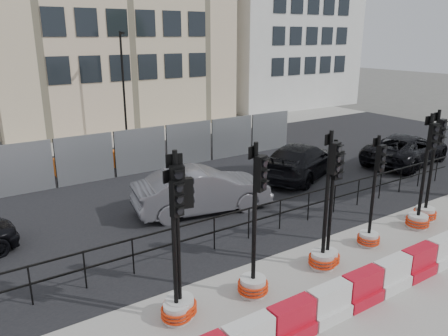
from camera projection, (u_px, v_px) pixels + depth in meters
ground at (307, 244)px, 12.61m from camera, size 120.00×120.00×0.00m
sidewalk_near at (397, 293)px, 10.22m from camera, size 40.00×6.00×0.02m
road at (188, 180)px, 18.18m from camera, size 40.00×14.00×0.03m
sidewalk_far at (113, 139)px, 25.34m from camera, size 40.00×4.00×0.02m
building_white at (275, 8)px, 36.81m from camera, size 12.00×9.06×16.00m
kerb_railing at (280, 209)px, 13.36m from camera, size 18.00×0.04×1.00m
heras_fencing at (149, 152)px, 19.87m from camera, size 14.33×1.72×2.00m
lamp_post_far at (124, 84)px, 23.86m from camera, size 0.12×0.56×6.00m
barrier_row at (391, 276)px, 10.27m from camera, size 15.70×0.50×0.80m
traffic_signal_a at (176, 292)px, 9.02m from camera, size 0.67×0.67×3.42m
traffic_signal_b at (180, 280)px, 9.11m from camera, size 0.73×0.73×3.69m
traffic_signal_c at (254, 266)px, 9.93m from camera, size 0.72×0.72×3.65m
traffic_signal_d at (325, 237)px, 11.09m from camera, size 0.72×0.72×3.64m
traffic_signal_e at (329, 241)px, 11.28m from camera, size 0.67×0.67×3.38m
traffic_signal_f at (371, 221)px, 12.32m from camera, size 0.64×0.64×3.24m
traffic_signal_g at (420, 206)px, 13.46m from camera, size 0.71×0.71×3.62m
traffic_signal_h at (427, 199)px, 14.04m from camera, size 0.72×0.72×3.63m
car_b at (202, 190)px, 14.77m from camera, size 3.32×5.24×1.53m
car_c at (301, 161)px, 18.42m from camera, size 5.62×6.44×1.45m
car_d at (406, 149)px, 20.34m from camera, size 4.12×5.91×1.42m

